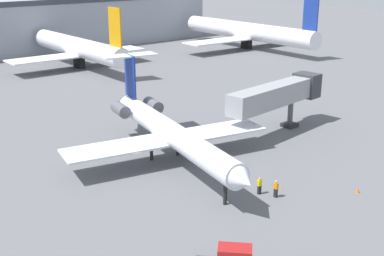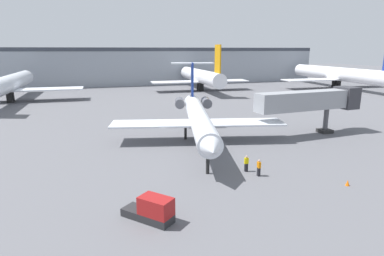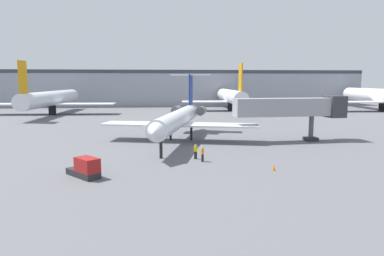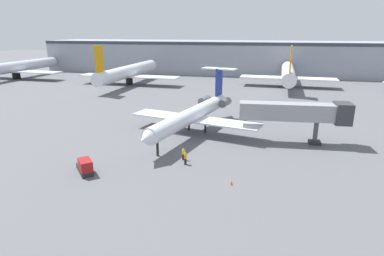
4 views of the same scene
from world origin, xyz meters
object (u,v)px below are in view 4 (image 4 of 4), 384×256
at_px(baggage_tug_lead, 85,167).
at_px(parked_airliner_west_end, 15,67).
at_px(jet_bridge, 301,113).
at_px(ground_crew_marshaller, 185,158).
at_px(regional_jet, 195,113).
at_px(ground_crew_loader, 184,154).
at_px(parked_airliner_west_mid, 128,72).
at_px(parked_airliner_centre, 288,73).
at_px(traffic_cone_near, 231,183).

bearing_deg(baggage_tug_lead, parked_airliner_west_end, 134.67).
bearing_deg(jet_bridge, ground_crew_marshaller, -141.97).
relative_size(regional_jet, ground_crew_loader, 17.59).
xyz_separation_m(jet_bridge, parked_airliner_west_end, (-93.68, 49.97, -0.79)).
height_order(parked_airliner_west_mid, parked_airliner_centre, parked_airliner_centre).
height_order(jet_bridge, ground_crew_loader, jet_bridge).
xyz_separation_m(jet_bridge, ground_crew_marshaller, (-15.46, -12.10, -4.13)).
bearing_deg(regional_jet, ground_crew_loader, -85.13).
distance_m(traffic_cone_near, parked_airliner_west_mid, 74.98).
distance_m(ground_crew_loader, parked_airliner_west_mid, 66.08).
height_order(regional_jet, parked_airliner_west_end, parked_airliner_west_end).
bearing_deg(ground_crew_loader, parked_airliner_centre, 74.79).
distance_m(jet_bridge, traffic_cone_near, 19.48).
xyz_separation_m(regional_jet, parked_airliner_west_mid, (-31.38, 45.15, 0.69)).
bearing_deg(parked_airliner_west_mid, traffic_cone_near, -58.05).
distance_m(ground_crew_loader, baggage_tug_lead, 12.92).
height_order(ground_crew_loader, parked_airliner_centre, parked_airliner_centre).
xyz_separation_m(ground_crew_marshaller, parked_airliner_centre, (16.87, 65.78, 3.40)).
xyz_separation_m(regional_jet, parked_airliner_centre, (18.54, 52.00, 0.73)).
bearing_deg(jet_bridge, parked_airliner_west_mid, 136.00).
height_order(ground_crew_loader, parked_airliner_west_mid, parked_airliner_west_mid).
distance_m(regional_jet, jet_bridge, 17.27).
bearing_deg(ground_crew_loader, traffic_cone_near, -40.08).
height_order(jet_bridge, ground_crew_marshaller, jet_bridge).
relative_size(baggage_tug_lead, parked_airliner_centre, 0.11).
relative_size(ground_crew_marshaller, parked_airliner_west_mid, 0.04).
bearing_deg(ground_crew_loader, ground_crew_marshaller, -67.16).
distance_m(ground_crew_marshaller, parked_airliner_centre, 68.00).
bearing_deg(regional_jet, parked_airliner_west_mid, 124.80).
bearing_deg(ground_crew_loader, jet_bridge, 33.48).
relative_size(parked_airliner_west_mid, parked_airliner_centre, 1.13).
bearing_deg(parked_airliner_west_mid, jet_bridge, -44.00).
height_order(ground_crew_marshaller, parked_airliner_west_mid, parked_airliner_west_mid).
distance_m(ground_crew_loader, parked_airliner_centre, 66.74).
relative_size(regional_jet, parked_airliner_west_mid, 0.75).
height_order(baggage_tug_lead, parked_airliner_west_mid, parked_airliner_west_mid).
bearing_deg(regional_jet, traffic_cone_near, -65.84).
bearing_deg(parked_airliner_west_end, parked_airliner_west_mid, -3.96).
height_order(jet_bridge, traffic_cone_near, jet_bridge).
bearing_deg(parked_airliner_west_mid, ground_crew_loader, -60.56).
height_order(traffic_cone_near, parked_airliner_west_mid, parked_airliner_west_mid).
xyz_separation_m(jet_bridge, parked_airliner_west_mid, (-48.51, 46.84, -0.77)).
distance_m(traffic_cone_near, parked_airliner_centre, 71.24).
distance_m(ground_crew_marshaller, ground_crew_loader, 1.58).
xyz_separation_m(ground_crew_loader, parked_airliner_west_end, (-77.60, 60.60, 3.34)).
bearing_deg(ground_crew_marshaller, ground_crew_loader, 112.84).
distance_m(traffic_cone_near, parked_airliner_west_end, 107.92).
xyz_separation_m(baggage_tug_lead, parked_airliner_west_mid, (-21.44, 64.26, 3.38)).
height_order(regional_jet, parked_airliner_centre, parked_airliner_centre).
xyz_separation_m(ground_crew_marshaller, baggage_tug_lead, (-11.61, -5.32, -0.02)).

